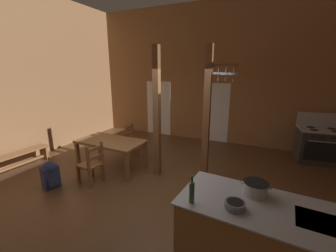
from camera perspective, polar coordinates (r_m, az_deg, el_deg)
The scene contains 17 objects.
ground_plane at distance 4.77m, azimuth -3.01°, elevation -17.22°, with size 9.05×8.38×0.10m, color brown.
wall_back at distance 7.69m, azimuth 10.43°, elevation 13.34°, with size 9.05×0.14×4.65m, color #93663F.
wall_left at distance 7.06m, azimuth -35.79°, elevation 10.79°, with size 0.14×8.38×4.65m, color #93663F.
glazed_door_back_left at distance 8.40m, azimuth -2.51°, elevation 4.72°, with size 1.00×0.01×2.05m, color white.
glazed_panel_back_right at distance 7.66m, azimuth 12.84°, elevation 3.40°, with size 0.84×0.01×2.05m, color white.
kitchen_island at distance 3.15m, azimuth 25.29°, elevation -26.37°, with size 2.23×1.13×0.94m.
stove_range at distance 7.20m, azimuth 35.48°, elevation -4.18°, with size 1.21×0.92×1.32m.
support_post_with_pot_rack at distance 4.75m, azimuth 10.87°, elevation 4.23°, with size 0.69×0.24×3.00m.
support_post_center at distance 4.92m, azimuth -2.97°, elevation 3.28°, with size 0.14×0.14×3.00m.
dining_table at distance 5.67m, azimuth -15.01°, elevation -4.59°, with size 1.73×0.96×0.74m.
ladderback_chair_near_window at distance 6.45m, azimuth -9.14°, elevation -3.79°, with size 0.49×0.49×0.95m.
ladderback_chair_by_post at distance 5.10m, azimuth -19.64°, elevation -9.57°, with size 0.49×0.49×0.95m.
bench_along_left_wall at distance 6.69m, azimuth -35.54°, elevation -7.04°, with size 0.45×1.60×0.44m.
backpack at distance 5.34m, azimuth -28.93°, elevation -11.13°, with size 0.35×0.37×0.60m.
stockpot_on_counter at distance 3.02m, azimuth 22.30°, elevation -15.10°, with size 0.37×0.30×0.17m.
mixing_bowl_on_counter at distance 2.71m, azimuth 17.42°, elevation -19.47°, with size 0.23×0.23×0.08m.
bottle_tall_on_counter at distance 2.66m, azimuth 6.36°, elevation -17.00°, with size 0.06×0.06×0.35m.
Camera 1 is at (1.89, -3.59, 2.47)m, focal length 22.84 mm.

